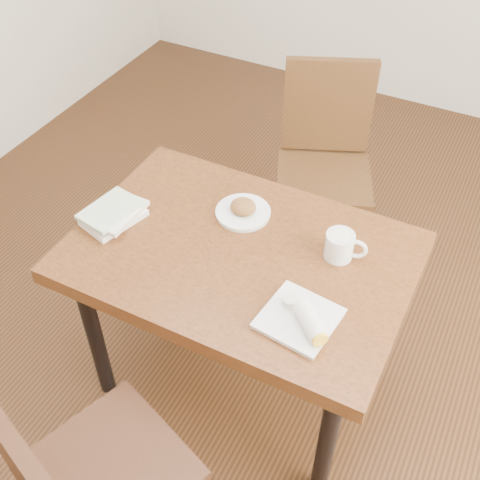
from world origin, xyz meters
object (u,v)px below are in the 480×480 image
at_px(chair_near, 80,478).
at_px(coffee_mug, 341,245).
at_px(plate_scone, 243,210).
at_px(plate_burrito, 302,319).
at_px(table, 240,269).
at_px(book_stack, 114,214).
at_px(chair_far, 325,153).

xyz_separation_m(chair_near, coffee_mug, (0.38, 0.93, 0.25)).
height_order(plate_scone, plate_burrito, plate_burrito).
relative_size(plate_scone, coffee_mug, 1.40).
distance_m(plate_scone, coffee_mug, 0.38).
distance_m(table, plate_scone, 0.21).
bearing_deg(plate_burrito, table, 148.03).
height_order(table, book_stack, book_stack).
relative_size(table, book_stack, 4.78).
xyz_separation_m(coffee_mug, book_stack, (-0.76, -0.19, -0.02)).
distance_m(chair_far, plate_scone, 0.78).
bearing_deg(coffee_mug, table, -157.21).
bearing_deg(table, chair_near, -95.68).
distance_m(plate_burrito, book_stack, 0.78).
xyz_separation_m(chair_far, plate_burrito, (0.34, -1.11, 0.22)).
height_order(table, chair_far, chair_far).
bearing_deg(chair_far, chair_near, -91.46).
bearing_deg(table, book_stack, -172.23).
xyz_separation_m(table, chair_near, (-0.08, -0.81, -0.11)).
relative_size(coffee_mug, book_stack, 0.59).
bearing_deg(chair_near, plate_burrito, 58.15).
distance_m(plate_scone, plate_burrito, 0.52).
height_order(table, plate_scone, plate_scone).
bearing_deg(plate_burrito, plate_scone, 136.59).
height_order(chair_near, chair_far, same).
bearing_deg(book_stack, plate_scone, 30.70).
bearing_deg(plate_scone, chair_near, -90.38).
height_order(chair_far, plate_burrito, chair_far).
distance_m(chair_near, chair_far, 1.73).
bearing_deg(chair_near, coffee_mug, 67.73).
bearing_deg(plate_scone, book_stack, -149.30).
relative_size(coffee_mug, plate_burrito, 0.59).
bearing_deg(book_stack, coffee_mug, 13.97).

